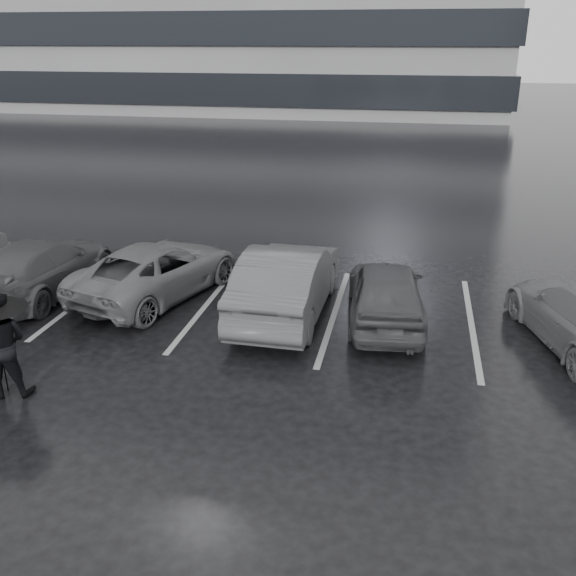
% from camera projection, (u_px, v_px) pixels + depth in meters
% --- Properties ---
extents(ground, '(160.00, 160.00, 0.00)m').
position_uv_depth(ground, '(283.00, 366.00, 11.34)').
color(ground, black).
rests_on(ground, ground).
extents(car_main, '(1.85, 3.84, 1.27)m').
position_uv_depth(car_main, '(386.00, 292.00, 12.95)').
color(car_main, black).
rests_on(car_main, ground).
extents(car_west_a, '(1.64, 4.50, 1.47)m').
position_uv_depth(car_west_a, '(287.00, 280.00, 13.28)').
color(car_west_a, '#303032').
rests_on(car_west_a, ground).
extents(car_west_b, '(3.19, 4.74, 1.21)m').
position_uv_depth(car_west_b, '(157.00, 270.00, 14.27)').
color(car_west_b, '#444446').
rests_on(car_west_b, ground).
extents(car_west_c, '(1.92, 4.40, 1.26)m').
position_uv_depth(car_west_c, '(40.00, 267.00, 14.35)').
color(car_west_c, black).
rests_on(car_west_c, ground).
extents(pedestrian_right, '(1.01, 0.88, 1.77)m').
position_uv_depth(pedestrian_right, '(1.00, 344.00, 10.17)').
color(pedestrian_right, black).
rests_on(pedestrian_right, ground).
extents(stall_stripes, '(19.72, 5.00, 0.00)m').
position_uv_depth(stall_stripes, '(270.00, 308.00, 13.77)').
color(stall_stripes, gray).
rests_on(stall_stripes, ground).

